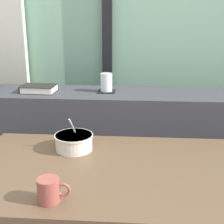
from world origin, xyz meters
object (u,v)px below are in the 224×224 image
at_px(breakfast_table, 112,192).
at_px(closed_book, 39,89).
at_px(coaster_square, 106,91).
at_px(ceramic_mug, 49,190).
at_px(soup_bowl, 74,142).
at_px(juice_glass, 106,83).

relative_size(breakfast_table, closed_book, 5.82).
xyz_separation_m(coaster_square, ceramic_mug, (-0.11, -0.92, -0.11)).
height_order(breakfast_table, closed_book, closed_book).
xyz_separation_m(closed_book, soup_bowl, (0.29, -0.46, -0.14)).
bearing_deg(coaster_square, closed_book, -175.05).
bearing_deg(ceramic_mug, juice_glass, 83.24).
relative_size(coaster_square, closed_book, 0.49).
xyz_separation_m(breakfast_table, closed_book, (-0.48, 0.63, 0.28)).
bearing_deg(ceramic_mug, closed_book, 107.90).
distance_m(closed_book, ceramic_mug, 0.94).
relative_size(breakfast_table, ceramic_mug, 10.47).
bearing_deg(juice_glass, soup_bowl, -102.11).
distance_m(coaster_square, soup_bowl, 0.52).
relative_size(juice_glass, ceramic_mug, 0.93).
bearing_deg(coaster_square, ceramic_mug, -96.76).
distance_m(coaster_square, juice_glass, 0.05).
bearing_deg(ceramic_mug, breakfast_table, 53.21).
bearing_deg(soup_bowl, juice_glass, 77.89).
bearing_deg(soup_bowl, closed_book, 122.28).
xyz_separation_m(juice_glass, closed_book, (-0.40, -0.03, -0.03)).
height_order(coaster_square, ceramic_mug, coaster_square).
relative_size(breakfast_table, soup_bowl, 6.72).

